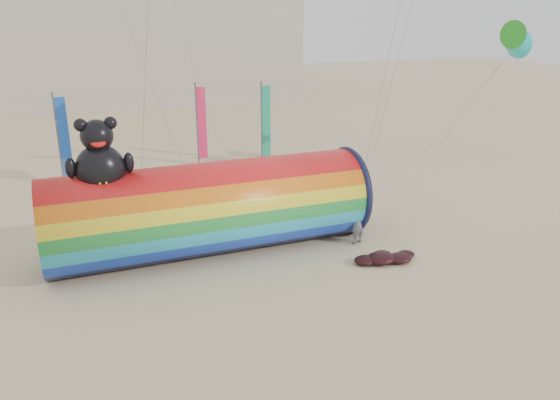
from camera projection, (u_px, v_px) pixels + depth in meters
name	position (u px, v px, depth m)	size (l,w,h in m)	color
ground	(283.00, 275.00, 20.14)	(160.00, 160.00, 0.00)	#CCB58C
windsock_assembly	(210.00, 206.00, 21.61)	(12.63, 3.85, 5.82)	red
kite_handler	(357.00, 223.00, 22.63)	(0.67, 0.44, 1.84)	#585860
fabric_bundle	(385.00, 258.00, 21.17)	(2.62, 1.35, 0.41)	black
festival_banners	(181.00, 127.00, 32.80)	(12.66, 1.47, 5.20)	#59595E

